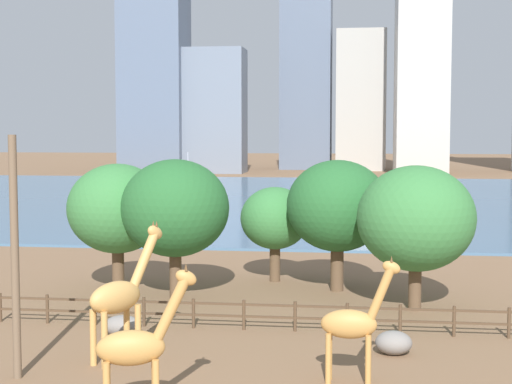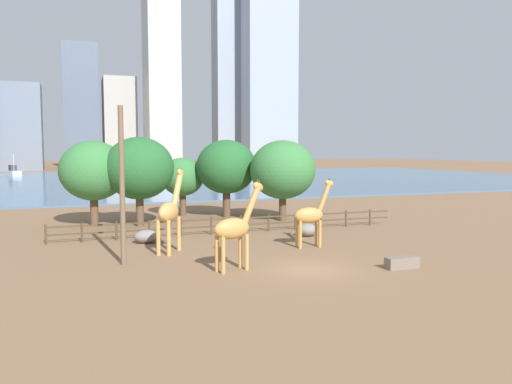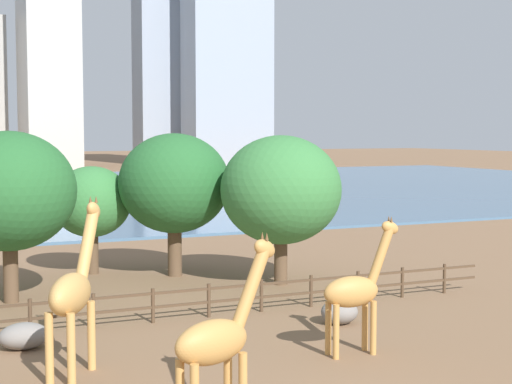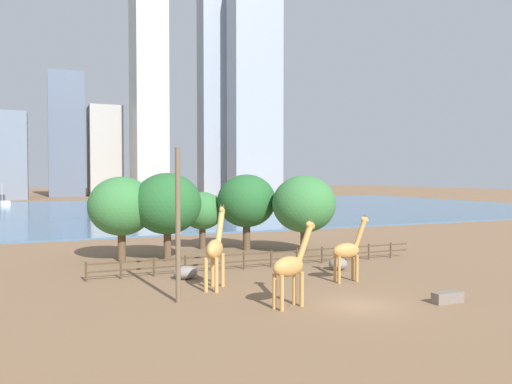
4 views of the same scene
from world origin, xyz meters
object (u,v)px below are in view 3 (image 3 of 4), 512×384
Objects in this scene: giraffe_tall at (218,340)px; tree_right_small at (9,191)px; tree_left_large at (174,184)px; tree_left_small at (92,202)px; tree_center_broad at (281,190)px; giraffe_young at (73,293)px; boat_sailboat at (63,192)px; boulder_near_fence at (24,336)px; giraffe_companion at (355,291)px; boulder_by_pole at (339,312)px.

tree_right_small is (-2.76, 16.65, 2.46)m from giraffe_tall.
tree_left_small is (-3.60, 2.25, -0.97)m from tree_left_large.
giraffe_young is at bearing -139.30° from tree_center_broad.
tree_right_small is at bearing 82.60° from giraffe_tall.
boat_sailboat is (1.85, 40.22, -3.29)m from tree_left_large.
giraffe_tall is 2.87× the size of boulder_near_fence.
giraffe_companion is 0.59× the size of boat_sailboat.
giraffe_tall is at bearing -144.40° from giraffe_companion.
tree_center_broad reaches higher than boulder_by_pole.
giraffe_tall is 0.62× the size of boat_sailboat.
giraffe_young reaches higher than boat_sailboat.
tree_left_small is at bearing 113.31° from boulder_by_pole.
tree_right_small is (-8.15, -3.06, 0.08)m from tree_left_large.
boat_sailboat is at bearing 92.55° from tree_center_broad.
boulder_by_pole is at bearing 28.09° from giraffe_tall.
boulder_near_fence is 0.30× the size of tree_left_small.
tree_right_small is (0.50, 7.53, 4.20)m from boulder_near_fence.
boat_sailboat is at bearing 90.70° from boulder_by_pole.
tree_left_large is (-0.95, 15.48, 2.52)m from giraffe_companion.
tree_left_large is at bearing 101.83° from boulder_by_pole.
boat_sailboat reaches higher than boulder_near_fence.
boulder_near_fence is (-9.60, 4.89, -1.61)m from giraffe_companion.
tree_left_large reaches higher than boulder_by_pole.
tree_left_small reaches higher than giraffe_young.
tree_center_broad is at bearing -40.68° from tree_left_small.
tree_left_small is (1.80, 21.96, 1.41)m from giraffe_tall.
boulder_near_fence is 0.22× the size of boat_sailboat.
giraffe_companion is 0.62× the size of tree_left_large.
tree_center_broad is 1.29× the size of tree_left_small.
tree_center_broad is (2.87, 11.36, 2.36)m from giraffe_companion.
giraffe_young reaches higher than giraffe_companion.
giraffe_companion is 0.81× the size of tree_left_small.
boulder_near_fence is at bearing 111.87° from boat_sailboat.
boulder_near_fence is at bearing -93.77° from tree_right_small.
boulder_near_fence is 8.64m from tree_right_small.
tree_center_broad is (1.34, 7.74, 3.95)m from boulder_by_pole.
giraffe_young is 0.69× the size of boat_sailboat.
tree_right_small is at bearing 34.82° from giraffe_young.
tree_right_small is (-4.56, -5.31, 1.05)m from tree_left_small.
giraffe_tall is 22.08m from tree_left_small.
giraffe_tall is 11.26m from boulder_by_pole.
tree_left_large reaches higher than giraffe_tall.
tree_center_broad is 44.50m from boat_sailboat.
boulder_by_pole is 0.20× the size of tree_right_small.
boulder_near_fence is 11.21m from boulder_by_pole.
tree_right_small reaches higher than giraffe_young.
tree_right_small is 0.96× the size of boat_sailboat.
giraffe_tall is at bearing -125.83° from giraffe_young.
giraffe_tall is 0.86× the size of tree_left_small.
giraffe_young is 10.58m from boulder_by_pole.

